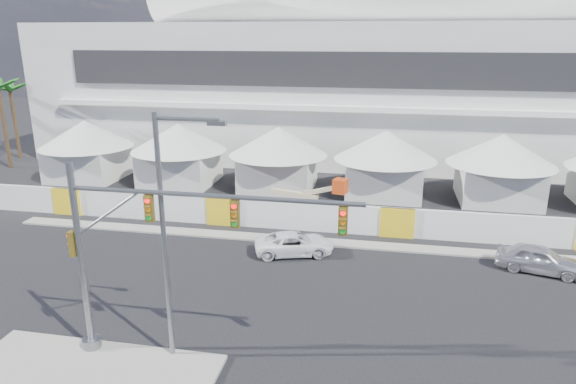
% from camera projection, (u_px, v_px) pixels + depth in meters
% --- Properties ---
extents(ground, '(160.00, 160.00, 0.00)m').
position_uv_depth(ground, '(254.00, 354.00, 21.54)').
color(ground, black).
rests_on(ground, ground).
extents(median_island, '(10.00, 5.00, 0.15)m').
position_uv_depth(median_island, '(84.00, 380.00, 19.78)').
color(median_island, gray).
rests_on(median_island, ground).
extents(stadium, '(80.00, 24.80, 21.98)m').
position_uv_depth(stadium, '(424.00, 67.00, 56.17)').
color(stadium, silver).
rests_on(stadium, ground).
extents(tent_row, '(53.40, 8.40, 5.40)m').
position_uv_depth(tent_row, '(331.00, 155.00, 43.06)').
color(tent_row, silver).
rests_on(tent_row, ground).
extents(hoarding_fence, '(70.00, 0.25, 2.00)m').
position_uv_depth(hoarding_fence, '(397.00, 222.00, 33.78)').
color(hoarding_fence, white).
rests_on(hoarding_fence, ground).
extents(palm_cluster, '(10.60, 10.60, 8.55)m').
position_uv_depth(palm_cluster, '(12.00, 95.00, 53.25)').
color(palm_cluster, '#47331E').
rests_on(palm_cluster, ground).
extents(sedan_silver, '(2.91, 4.86, 1.55)m').
position_uv_depth(sedan_silver, '(539.00, 259.00, 28.83)').
color(sedan_silver, silver).
rests_on(sedan_silver, ground).
extents(pickup_curb, '(3.49, 5.22, 1.33)m').
position_uv_depth(pickup_curb, '(294.00, 244.00, 31.22)').
color(pickup_curb, white).
rests_on(pickup_curb, ground).
extents(traffic_mast, '(11.62, 0.78, 8.07)m').
position_uv_depth(traffic_mast, '(134.00, 253.00, 20.03)').
color(traffic_mast, gray).
rests_on(traffic_mast, median_island).
extents(streetlight_median, '(2.78, 0.28, 10.03)m').
position_uv_depth(streetlight_median, '(169.00, 224.00, 19.60)').
color(streetlight_median, slate).
rests_on(streetlight_median, median_island).
extents(boom_lift, '(7.09, 2.51, 3.49)m').
position_uv_depth(boom_lift, '(289.00, 205.00, 37.38)').
color(boom_lift, '#B83A11').
rests_on(boom_lift, ground).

